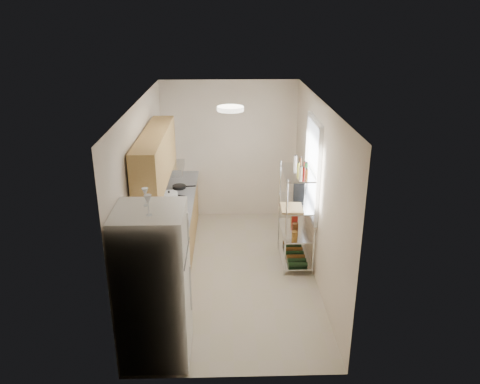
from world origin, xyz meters
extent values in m
cube|color=#B2A490|center=(0.00, 0.00, -0.01)|extent=(2.50, 4.40, 0.01)
cube|color=white|center=(0.00, 0.00, 2.60)|extent=(2.50, 4.40, 0.01)
cube|color=beige|center=(0.00, 2.21, 1.30)|extent=(2.50, 0.01, 2.60)
cube|color=beige|center=(0.00, -2.21, 1.30)|extent=(2.50, 0.01, 2.60)
cube|color=beige|center=(-1.25, 0.00, 1.30)|extent=(0.01, 4.40, 2.60)
cube|color=beige|center=(1.25, 0.00, 1.30)|extent=(0.01, 4.40, 2.60)
cube|color=tan|center=(-0.92, 0.44, 0.43)|extent=(0.60, 3.48, 0.86)
cube|color=gray|center=(-0.90, 0.44, 0.88)|extent=(0.63, 3.51, 0.04)
cube|color=#B7BABC|center=(-0.94, -0.70, 0.88)|extent=(0.52, 0.44, 0.04)
cube|color=#B7BABC|center=(-0.64, 1.80, 0.46)|extent=(0.01, 0.55, 0.72)
cube|color=tan|center=(-1.05, 0.10, 1.81)|extent=(0.33, 2.20, 0.72)
cube|color=#B7BABC|center=(-1.00, 0.90, 1.39)|extent=(0.50, 0.60, 0.12)
cube|color=white|center=(1.23, 0.35, 1.55)|extent=(0.06, 1.00, 1.46)
cube|color=silver|center=(1.00, 0.30, 0.10)|extent=(0.45, 0.90, 0.02)
cube|color=silver|center=(1.00, 0.30, 0.55)|extent=(0.45, 0.90, 0.02)
cube|color=silver|center=(1.00, 0.30, 1.00)|extent=(0.45, 0.90, 0.02)
cube|color=silver|center=(1.00, 0.30, 1.50)|extent=(0.45, 0.90, 0.02)
cylinder|color=silver|center=(0.79, -0.14, 0.78)|extent=(0.02, 0.02, 1.55)
cylinder|color=silver|center=(0.79, 0.74, 0.78)|extent=(0.02, 0.02, 1.55)
cylinder|color=silver|center=(1.22, -0.14, 0.78)|extent=(0.02, 0.02, 1.55)
cylinder|color=silver|center=(1.22, 0.74, 0.78)|extent=(0.02, 0.02, 1.55)
cylinder|color=white|center=(0.00, -0.30, 2.57)|extent=(0.34, 0.34, 0.05)
cube|color=silver|center=(-0.87, -1.78, 0.91)|extent=(0.75, 0.75, 1.81)
cylinder|color=white|center=(-0.95, 0.51, 1.01)|extent=(0.27, 0.27, 0.21)
cylinder|color=black|center=(-1.00, 0.95, 0.92)|extent=(0.33, 0.33, 0.04)
cylinder|color=black|center=(-0.87, 1.29, 0.92)|extent=(0.25, 0.25, 0.05)
cube|color=tan|center=(0.89, 0.07, 1.02)|extent=(0.33, 0.42, 0.03)
cube|color=black|center=(1.08, 0.63, 1.16)|extent=(0.21, 0.28, 0.30)
cube|color=#A92014|center=(1.03, 0.58, 0.63)|extent=(0.12, 0.14, 0.14)
camera|label=1|loc=(-0.05, -6.23, 3.72)|focal=35.00mm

